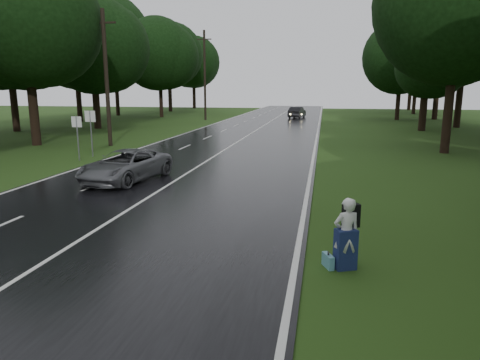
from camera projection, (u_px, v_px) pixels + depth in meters
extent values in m
plane|color=#254414|center=(44.00, 264.00, 10.26)|extent=(160.00, 160.00, 0.00)
cube|color=black|center=(227.00, 149.00, 29.47)|extent=(12.00, 140.00, 0.04)
cube|color=silver|center=(227.00, 148.00, 29.47)|extent=(0.12, 140.00, 0.01)
imported|color=#55575B|center=(126.00, 166.00, 19.09)|extent=(3.05, 5.15, 1.34)
imported|color=black|center=(297.00, 112.00, 58.69)|extent=(2.24, 4.64, 1.47)
imported|color=silver|center=(346.00, 234.00, 9.83)|extent=(0.72, 0.61, 1.67)
cube|color=navy|center=(345.00, 249.00, 9.90)|extent=(0.55, 0.47, 0.94)
cube|color=black|center=(351.00, 215.00, 9.95)|extent=(0.43, 0.33, 0.53)
cube|color=#5593A5|center=(328.00, 261.00, 10.03)|extent=(0.29, 0.46, 0.31)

